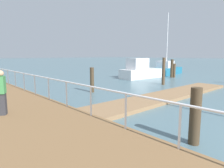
% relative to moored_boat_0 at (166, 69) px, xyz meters
% --- Properties ---
extents(ground_plane, '(300.00, 300.00, 0.00)m').
position_rel_moored_boat_0_xyz_m(ground_plane, '(-15.42, 4.85, -0.66)').
color(ground_plane, slate).
extents(floating_dock, '(13.12, 2.00, 0.18)m').
position_rel_moored_boat_0_xyz_m(floating_dock, '(-12.36, -7.94, -0.57)').
color(floating_dock, '#93704C').
rests_on(floating_dock, ground_plane).
extents(boardwalk_railing, '(0.06, 29.00, 1.08)m').
position_rel_moored_boat_0_xyz_m(boardwalk_railing, '(-18.57, -6.31, 0.58)').
color(boardwalk_railing, white).
rests_on(boardwalk_railing, boardwalk).
extents(dock_piling_0, '(0.26, 0.26, 2.32)m').
position_rel_moored_boat_0_xyz_m(dock_piling_0, '(-8.00, -4.89, 0.50)').
color(dock_piling_0, brown).
rests_on(dock_piling_0, ground_plane).
extents(dock_piling_1, '(0.27, 0.27, 1.57)m').
position_rel_moored_boat_0_xyz_m(dock_piling_1, '(-2.31, -2.58, 0.12)').
color(dock_piling_1, brown).
rests_on(dock_piling_1, ground_plane).
extents(dock_piling_2, '(0.27, 0.27, 1.71)m').
position_rel_moored_boat_0_xyz_m(dock_piling_2, '(-14.59, -3.56, 0.19)').
color(dock_piling_2, '#473826').
rests_on(dock_piling_2, ground_plane).
extents(dock_piling_3, '(0.33, 0.33, 2.05)m').
position_rel_moored_boat_0_xyz_m(dock_piling_3, '(-2.47, -2.35, 0.36)').
color(dock_piling_3, '#473826').
rests_on(dock_piling_3, ground_plane).
extents(dock_piling_5, '(0.31, 0.31, 1.65)m').
position_rel_moored_boat_0_xyz_m(dock_piling_5, '(-17.22, -12.00, 0.16)').
color(dock_piling_5, '#473826').
rests_on(dock_piling_5, ground_plane).
extents(moored_boat_0, '(6.18, 2.97, 7.81)m').
position_rel_moored_boat_0_xyz_m(moored_boat_0, '(0.00, 0.00, 0.00)').
color(moored_boat_0, '#1E6B8C').
rests_on(moored_boat_0, ground_plane).
extents(moored_boat_1, '(5.04, 2.15, 2.19)m').
position_rel_moored_boat_0_xyz_m(moored_boat_1, '(-5.73, -0.41, 0.16)').
color(moored_boat_1, white).
rests_on(moored_boat_1, ground_plane).
extents(pedestrian_0, '(0.36, 0.42, 1.61)m').
position_rel_moored_boat_0_xyz_m(pedestrian_0, '(-20.84, -6.64, 0.57)').
color(pedestrian_0, '#333338').
rests_on(pedestrian_0, boardwalk).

